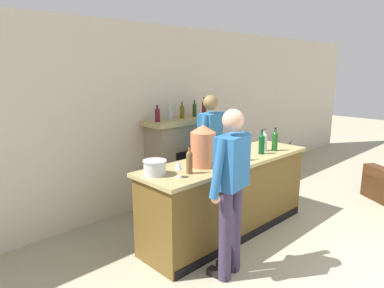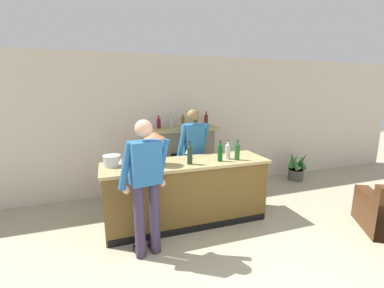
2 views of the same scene
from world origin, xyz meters
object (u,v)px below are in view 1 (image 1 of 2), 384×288
(wine_bottle_burgundy_dark, at_px, (239,148))
(wine_bottle_chardonnay_pale, at_px, (189,161))
(person_customer, at_px, (231,187))
(wine_bottle_riesling_slim, at_px, (262,143))
(wine_bottle_port_short, at_px, (275,140))
(wine_glass_near_bucket, at_px, (178,166))
(ice_bucket_steel, at_px, (155,167))
(potted_plant_corner, at_px, (283,156))
(wine_bottle_rose_blush, at_px, (264,141))
(fireplace_stone, at_px, (182,159))
(copper_dispenser, at_px, (203,146))
(person_bartender, at_px, (210,149))
(wine_glass_front_left, at_px, (222,146))

(wine_bottle_burgundy_dark, relative_size, wine_bottle_chardonnay_pale, 1.11)
(person_customer, xyz_separation_m, wine_bottle_riesling_slim, (1.22, 0.49, 0.18))
(wine_bottle_port_short, xyz_separation_m, wine_glass_near_bucket, (-1.74, 0.04, -0.02))
(person_customer, bearing_deg, wine_bottle_port_short, 17.50)
(ice_bucket_steel, height_order, wine_bottle_chardonnay_pale, wine_bottle_chardonnay_pale)
(potted_plant_corner, bearing_deg, person_customer, -155.89)
(wine_bottle_rose_blush, xyz_separation_m, wine_bottle_chardonnay_pale, (-1.45, -0.04, 0.00))
(fireplace_stone, height_order, wine_bottle_port_short, fireplace_stone)
(wine_bottle_port_short, relative_size, wine_bottle_riesling_slim, 1.00)
(potted_plant_corner, xyz_separation_m, wine_bottle_rose_blush, (-2.36, -1.11, 0.84))
(copper_dispenser, xyz_separation_m, wine_bottle_burgundy_dark, (0.49, -0.13, -0.09))
(copper_dispenser, bearing_deg, wine_bottle_burgundy_dark, -14.99)
(potted_plant_corner, height_order, wine_bottle_chardonnay_pale, wine_bottle_chardonnay_pale)
(wine_bottle_port_short, bearing_deg, fireplace_stone, 107.74)
(ice_bucket_steel, xyz_separation_m, wine_bottle_riesling_slim, (1.58, -0.26, 0.06))
(wine_bottle_burgundy_dark, bearing_deg, person_bartender, 67.65)
(copper_dispenser, distance_m, wine_bottle_port_short, 1.28)
(wine_bottle_burgundy_dark, distance_m, wine_bottle_chardonnay_pale, 0.79)
(copper_dispenser, bearing_deg, potted_plant_corner, 16.75)
(person_bartender, xyz_separation_m, wine_bottle_port_short, (0.46, -0.78, 0.18))
(potted_plant_corner, bearing_deg, copper_dispenser, -163.25)
(wine_bottle_rose_blush, bearing_deg, wine_bottle_riesling_slim, -155.53)
(potted_plant_corner, bearing_deg, ice_bucket_steel, -167.30)
(copper_dispenser, bearing_deg, wine_bottle_chardonnay_pale, -162.85)
(wine_bottle_burgundy_dark, bearing_deg, copper_dispenser, 165.01)
(wine_bottle_rose_blush, bearing_deg, wine_bottle_port_short, -40.69)
(copper_dispenser, relative_size, wine_bottle_burgundy_dark, 1.40)
(potted_plant_corner, relative_size, wine_bottle_riesling_slim, 2.16)
(ice_bucket_steel, xyz_separation_m, wine_bottle_burgundy_dark, (1.09, -0.26, 0.07))
(fireplace_stone, xyz_separation_m, person_bartender, (-0.01, -0.61, 0.28))
(potted_plant_corner, relative_size, wine_glass_front_left, 4.23)
(wine_bottle_chardonnay_pale, bearing_deg, wine_bottle_port_short, -1.96)
(person_customer, bearing_deg, ice_bucket_steel, 115.83)
(wine_bottle_burgundy_dark, relative_size, wine_glass_front_left, 2.11)
(person_customer, xyz_separation_m, copper_dispenser, (0.24, 0.62, 0.28))
(fireplace_stone, xyz_separation_m, wine_bottle_rose_blush, (0.33, -1.30, 0.45))
(person_bartender, xyz_separation_m, wine_glass_near_bucket, (-1.28, -0.75, 0.16))
(copper_dispenser, relative_size, wine_glass_front_left, 2.95)
(potted_plant_corner, xyz_separation_m, wine_bottle_riesling_slim, (-2.53, -1.18, 0.85))
(fireplace_stone, relative_size, wine_bottle_burgundy_dark, 4.74)
(wine_bottle_port_short, bearing_deg, wine_glass_front_left, 152.56)
(potted_plant_corner, distance_m, wine_bottle_port_short, 2.69)
(person_customer, distance_m, copper_dispenser, 0.72)
(person_customer, relative_size, copper_dispenser, 3.58)
(wine_glass_near_bucket, bearing_deg, person_bartender, 30.15)
(ice_bucket_steel, relative_size, wine_bottle_riesling_slim, 0.78)
(person_customer, height_order, wine_bottle_burgundy_dark, person_customer)
(ice_bucket_steel, distance_m, wine_glass_near_bucket, 0.27)
(ice_bucket_steel, relative_size, wine_glass_front_left, 1.54)
(copper_dispenser, xyz_separation_m, wine_bottle_riesling_slim, (0.98, -0.13, -0.10))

